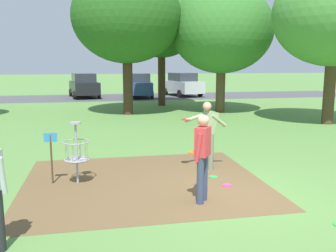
{
  "coord_description": "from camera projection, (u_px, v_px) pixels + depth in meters",
  "views": [
    {
      "loc": [
        -2.71,
        -6.6,
        2.67
      ],
      "look_at": [
        -0.85,
        2.88,
        1.0
      ],
      "focal_mm": 39.46,
      "sensor_mm": 36.0,
      "label": 1
    }
  ],
  "objects": [
    {
      "name": "parking_lot_strip",
      "position": [
        131.0,
        97.0,
        28.79
      ],
      "size": [
        36.0,
        6.0,
        0.01
      ],
      "primitive_type": "cube",
      "color": "#4C4C51",
      "rests_on": "ground"
    },
    {
      "name": "tree_far_left",
      "position": [
        222.0,
        30.0,
        19.34
      ],
      "size": [
        5.37,
        5.37,
        6.65
      ],
      "color": "brown",
      "rests_on": "ground"
    },
    {
      "name": "tree_mid_right",
      "position": [
        335.0,
        14.0,
        15.48
      ],
      "size": [
        5.18,
        5.18,
        6.89
      ],
      "color": "#4C3823",
      "rests_on": "ground"
    },
    {
      "name": "tree_mid_left",
      "position": [
        162.0,
        27.0,
        22.37
      ],
      "size": [
        4.44,
        4.44,
        6.72
      ],
      "color": "#422D1E",
      "rests_on": "ground"
    },
    {
      "name": "player_foreground_watching",
      "position": [
        202.0,
        153.0,
        7.0
      ],
      "size": [
        0.45,
        0.48,
        1.71
      ],
      "color": "#384260",
      "rests_on": "ground"
    },
    {
      "name": "frisbee_by_tee",
      "position": [
        227.0,
        185.0,
        8.1
      ],
      "size": [
        0.21,
        0.21,
        0.02
      ],
      "primitive_type": "cylinder",
      "color": "#E53D99",
      "rests_on": "ground"
    },
    {
      "name": "frisbee_mid_grass",
      "position": [
        213.0,
        177.0,
        8.68
      ],
      "size": [
        0.22,
        0.22,
        0.02
      ],
      "primitive_type": "cylinder",
      "color": "green",
      "rests_on": "ground"
    },
    {
      "name": "dirt_tee_pad",
      "position": [
        144.0,
        181.0,
        8.37
      ],
      "size": [
        5.33,
        4.58,
        0.01
      ],
      "primitive_type": "cube",
      "color": "brown",
      "rests_on": "ground"
    },
    {
      "name": "tree_near_left",
      "position": [
        127.0,
        17.0,
        18.38
      ],
      "size": [
        5.46,
        5.46,
        7.25
      ],
      "color": "#422D1E",
      "rests_on": "ground"
    },
    {
      "name": "disc_golf_basket",
      "position": [
        74.0,
        150.0,
        8.13
      ],
      "size": [
        0.98,
        0.58,
        1.39
      ],
      "color": "#9E9EA3",
      "rests_on": "ground"
    },
    {
      "name": "parked_car_leftmost",
      "position": [
        84.0,
        85.0,
        28.3
      ],
      "size": [
        2.49,
        4.44,
        1.84
      ],
      "color": "black",
      "rests_on": "ground"
    },
    {
      "name": "ground_plane",
      "position": [
        238.0,
        198.0,
        7.35
      ],
      "size": [
        160.0,
        160.0,
        0.0
      ],
      "primitive_type": "plane",
      "color": "#5B8942"
    },
    {
      "name": "parked_car_center_left",
      "position": [
        139.0,
        85.0,
        28.35
      ],
      "size": [
        2.14,
        4.28,
        1.84
      ],
      "color": "#2D4784",
      "rests_on": "ground"
    },
    {
      "name": "parked_car_center_right",
      "position": [
        183.0,
        84.0,
        29.61
      ],
      "size": [
        2.77,
        4.51,
        1.84
      ],
      "color": "silver",
      "rests_on": "ground"
    },
    {
      "name": "player_throwing",
      "position": [
        208.0,
        130.0,
        9.25
      ],
      "size": [
        1.17,
        0.47,
        1.71
      ],
      "color": "slate",
      "rests_on": "ground"
    }
  ]
}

